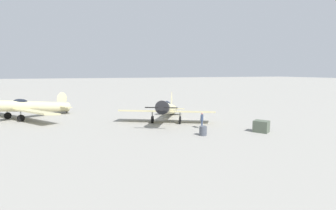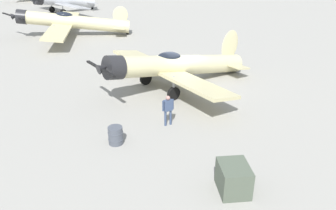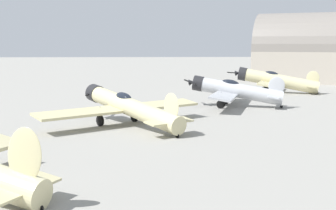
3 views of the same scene
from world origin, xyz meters
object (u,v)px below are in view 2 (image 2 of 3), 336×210
object	(u,v)px
airplane_foreground	(176,66)
fuel_drum	(116,135)
airplane_mid_apron	(70,22)
airplane_far_line	(63,1)
ground_crew_mechanic	(168,108)
equipment_crate	(234,178)

from	to	relation	value
airplane_foreground	fuel_drum	bearing A→B (deg)	31.93
airplane_mid_apron	airplane_far_line	bearing A→B (deg)	-79.42
airplane_far_line	fuel_drum	distance (m)	36.11
airplane_mid_apron	airplane_far_line	xyz separation A→B (m)	(-10.34, 9.81, 0.13)
airplane_foreground	airplane_mid_apron	bearing A→B (deg)	-89.06
airplane_mid_apron	ground_crew_mechanic	size ratio (longest dim) A/B	7.58
airplane_foreground	equipment_crate	bearing A→B (deg)	65.05
airplane_foreground	airplane_far_line	bearing A→B (deg)	-97.24
airplane_far_line	airplane_foreground	bearing A→B (deg)	74.18
airplane_mid_apron	equipment_crate	bearing A→B (deg)	108.91
airplane_far_line	fuel_drum	bearing A→B (deg)	65.04
airplane_foreground	ground_crew_mechanic	distance (m)	5.10
ground_crew_mechanic	equipment_crate	size ratio (longest dim) A/B	0.94
equipment_crate	airplane_foreground	bearing A→B (deg)	128.64
airplane_foreground	airplane_mid_apron	distance (m)	17.09
airplane_far_line	ground_crew_mechanic	distance (m)	35.31
airplane_foreground	equipment_crate	distance (m)	10.32
airplane_mid_apron	fuel_drum	xyz separation A→B (m)	(16.14, -14.71, -1.03)
airplane_mid_apron	fuel_drum	bearing A→B (deg)	101.72
ground_crew_mechanic	equipment_crate	xyz separation A→B (m)	(4.46, -3.35, -0.42)
airplane_mid_apron	airplane_far_line	world-z (taller)	airplane_far_line
ground_crew_mechanic	equipment_crate	distance (m)	5.59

